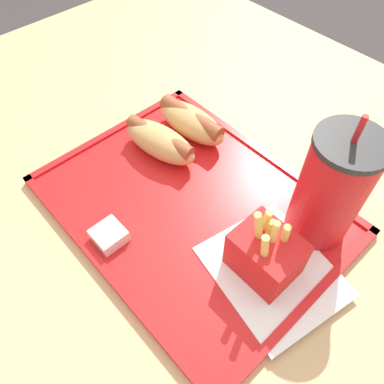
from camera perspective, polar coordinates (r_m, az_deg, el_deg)
The scene contains 9 objects.
ground_plane at distance 1.22m, azimuth 2.68°, elevation -22.77°, with size 8.00×8.00×0.00m, color #383333.
dining_table at distance 0.88m, azimuth 3.58°, elevation -16.77°, with size 1.43×1.06×0.71m.
food_tray at distance 0.57m, azimuth 0.00°, elevation -2.14°, with size 0.43×0.33×0.01m.
paper_napkin at distance 0.52m, azimuth 12.20°, elevation -11.65°, with size 0.19×0.17×0.00m.
soda_cup at distance 0.50m, azimuth 20.44°, elevation 0.43°, with size 0.09×0.09×0.20m.
hot_dog_far at distance 0.65m, azimuth -0.09°, elevation 10.72°, with size 0.14×0.07×0.05m.
hot_dog_near at distance 0.62m, azimuth -4.89°, elevation 7.76°, with size 0.14×0.08×0.05m.
fries_carton at distance 0.49m, azimuth 11.15°, elevation -9.19°, with size 0.08×0.07×0.12m.
sauce_cup_mayo at distance 0.53m, azimuth -12.53°, elevation -6.42°, with size 0.04×0.04×0.02m.
Camera 1 is at (0.20, -0.25, 1.18)m, focal length 35.00 mm.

